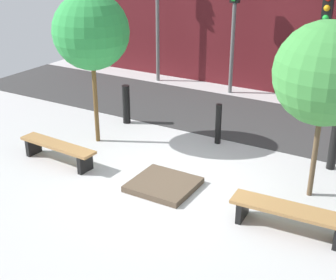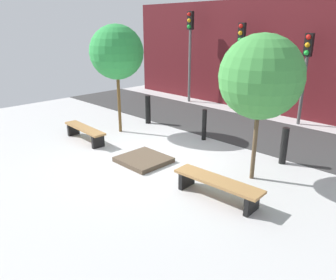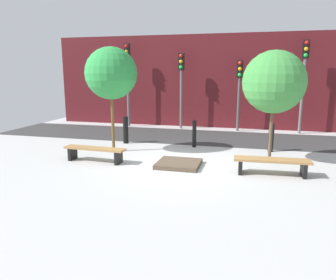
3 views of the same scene
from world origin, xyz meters
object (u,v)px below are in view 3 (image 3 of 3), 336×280
object	(u,v)px
bench_left	(95,151)
traffic_light_east	(304,70)
bench_right	(272,163)
bollard_far_left	(126,130)
bollard_center	(271,138)
bollard_left	(194,134)
traffic_light_mid_west	(181,77)
traffic_light_west	(128,70)
planter_bed	(179,164)
tree_behind_left_bench	(111,74)
traffic_light_mid_east	(239,82)
tree_behind_right_bench	(274,82)

from	to	relation	value
bench_left	traffic_light_east	distance (m)	9.70
bench_right	bollard_far_left	distance (m)	5.95
bollard_far_left	bollard_center	distance (m)	5.36
bollard_left	traffic_light_mid_west	xyz separation A→B (m)	(-1.36, 3.86, 1.98)
bench_left	traffic_light_east	bearing A→B (deg)	47.87
bench_right	traffic_light_east	distance (m)	7.21
bollard_center	traffic_light_west	world-z (taller)	traffic_light_west
bollard_far_left	planter_bed	bearing A→B (deg)	-43.57
tree_behind_left_bench	traffic_light_mid_west	xyz separation A→B (m)	(1.23, 5.22, -0.18)
bollard_left	traffic_light_mid_west	distance (m)	4.54
bollard_center	tree_behind_left_bench	bearing A→B (deg)	-165.52
bench_right	traffic_light_west	distance (m)	9.70
bollard_center	traffic_light_mid_west	distance (m)	5.93
bollard_left	traffic_light_west	distance (m)	6.06
bench_right	traffic_light_east	bearing A→B (deg)	74.24
bench_left	bollard_far_left	distance (m)	2.76
traffic_light_east	traffic_light_mid_west	bearing A→B (deg)	-179.99
bench_left	planter_bed	world-z (taller)	bench_left
bollard_center	traffic_light_mid_east	bearing A→B (deg)	108.95
bench_right	bollard_center	bearing A→B (deg)	84.98
traffic_light_west	traffic_light_mid_east	size ratio (longest dim) A/B	1.26
planter_bed	traffic_light_east	distance (m)	8.07
bench_left	traffic_light_mid_west	world-z (taller)	traffic_light_mid_west
traffic_light_west	traffic_light_mid_west	world-z (taller)	traffic_light_west
planter_bed	tree_behind_left_bench	world-z (taller)	tree_behind_left_bench
bench_right	bollard_left	world-z (taller)	bollard_left
bench_left	bench_right	bearing A→B (deg)	3.10
traffic_light_west	traffic_light_east	bearing A→B (deg)	-0.00
planter_bed	tree_behind_left_bench	distance (m)	3.85
tree_behind_right_bench	traffic_light_east	xyz separation A→B (m)	(1.48, 5.22, 0.37)
bollard_far_left	traffic_light_mid_west	size ratio (longest dim) A/B	0.29
bench_left	bench_right	xyz separation A→B (m)	(5.18, -0.00, -0.00)
traffic_light_west	traffic_light_east	world-z (taller)	traffic_light_west
traffic_light_mid_west	tree_behind_left_bench	bearing A→B (deg)	-103.28
bollard_left	traffic_light_east	size ratio (longest dim) A/B	0.24
tree_behind_left_bench	bench_left	bearing A→B (deg)	-90.00
bench_right	traffic_light_mid_east	xyz separation A→B (m)	(-1.23, 6.61, 1.92)
planter_bed	traffic_light_mid_east	size ratio (longest dim) A/B	0.38
bench_left	bollard_far_left	size ratio (longest dim) A/B	1.90
bollard_left	traffic_light_west	size ratio (longest dim) A/B	0.24
tree_behind_right_bench	traffic_light_mid_east	size ratio (longest dim) A/B	1.04
traffic_light_west	traffic_light_mid_west	size ratio (longest dim) A/B	1.14
tree_behind_right_bench	bollard_far_left	distance (m)	5.77
bench_right	traffic_light_mid_east	distance (m)	6.99
bench_left	traffic_light_west	bearing A→B (deg)	105.76
bollard_center	traffic_light_west	bearing A→B (deg)	150.27
tree_behind_right_bench	traffic_light_west	bearing A→B (deg)	141.93
bench_right	tree_behind_right_bench	xyz separation A→B (m)	(0.00, 1.39, 2.09)
bench_left	bench_right	size ratio (longest dim) A/B	0.98
bench_right	traffic_light_west	size ratio (longest dim) A/B	0.49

